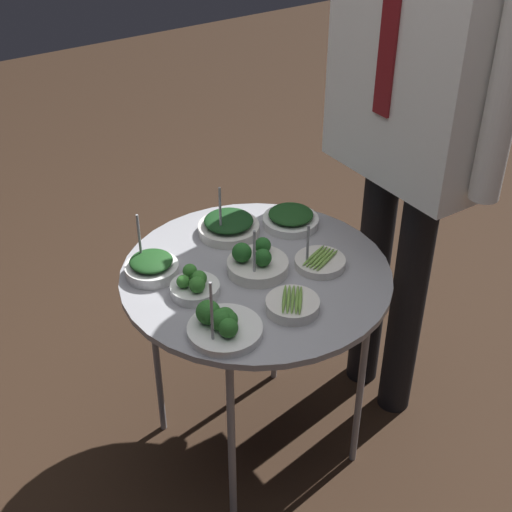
{
  "coord_description": "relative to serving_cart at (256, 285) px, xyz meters",
  "views": [
    {
      "loc": [
        1.28,
        -0.84,
        1.76
      ],
      "look_at": [
        0.0,
        0.0,
        0.71
      ],
      "focal_mm": 50.0,
      "sensor_mm": 36.0,
      "label": 1
    }
  ],
  "objects": [
    {
      "name": "bowl_broccoli_back_left",
      "position": [
        0.17,
        -0.2,
        0.07
      ],
      "size": [
        0.18,
        0.18,
        0.18
      ],
      "color": "white",
      "rests_on": "serving_cart"
    },
    {
      "name": "bowl_broccoli_near_rim",
      "position": [
        -0.01,
        -0.18,
        0.07
      ],
      "size": [
        0.13,
        0.13,
        0.07
      ],
      "color": "white",
      "rests_on": "serving_cart"
    },
    {
      "name": "bowl_asparagus_center",
      "position": [
        0.07,
        0.16,
        0.06
      ],
      "size": [
        0.14,
        0.14,
        0.13
      ],
      "color": "silver",
      "rests_on": "serving_cart"
    },
    {
      "name": "bowl_broccoli_mid_left",
      "position": [
        -0.0,
        0.0,
        0.07
      ],
      "size": [
        0.16,
        0.16,
        0.15
      ],
      "color": "silver",
      "rests_on": "serving_cart"
    },
    {
      "name": "bowl_spinach_mid_right",
      "position": [
        -0.14,
        0.21,
        0.06
      ],
      "size": [
        0.16,
        0.16,
        0.05
      ],
      "color": "white",
      "rests_on": "serving_cart"
    },
    {
      "name": "waiter_figure",
      "position": [
        0.02,
        0.48,
        0.44
      ],
      "size": [
        0.62,
        0.23,
        1.68
      ],
      "color": "black",
      "rests_on": "ground_plane"
    },
    {
      "name": "bowl_spinach_back_right",
      "position": [
        -0.14,
        -0.23,
        0.07
      ],
      "size": [
        0.14,
        0.14,
        0.17
      ],
      "color": "white",
      "rests_on": "serving_cart"
    },
    {
      "name": "serving_cart",
      "position": [
        0.0,
        0.0,
        0.0
      ],
      "size": [
        0.72,
        0.72,
        0.66
      ],
      "color": "#939399",
      "rests_on": "ground_plane"
    },
    {
      "name": "bowl_spinach_front_center",
      "position": [
        -0.2,
        0.04,
        0.07
      ],
      "size": [
        0.17,
        0.17,
        0.17
      ],
      "color": "silver",
      "rests_on": "serving_cart"
    },
    {
      "name": "bowl_asparagus_far_rim",
      "position": [
        0.18,
        -0.01,
        0.06
      ],
      "size": [
        0.13,
        0.13,
        0.04
      ],
      "color": "silver",
      "rests_on": "serving_cart"
    },
    {
      "name": "ground_plane",
      "position": [
        0.0,
        0.0,
        -0.62
      ],
      "size": [
        8.0,
        8.0,
        0.0
      ],
      "primitive_type": "plane",
      "color": "black"
    }
  ]
}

